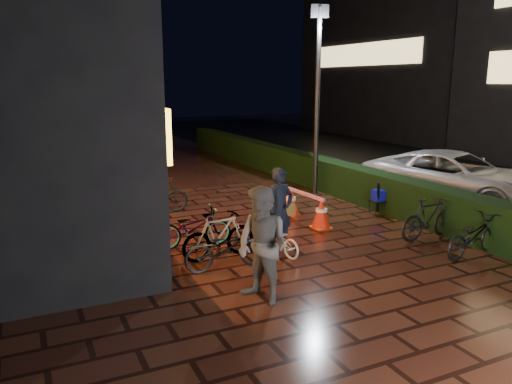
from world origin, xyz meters
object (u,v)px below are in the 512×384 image
van (454,177)px  bystander_person (262,246)px  cyclist (279,223)px  cart_assembly (380,196)px  traffic_barrier (305,207)px

van → bystander_person: bearing=-174.8°
bystander_person → cyclist: bystander_person is taller
bystander_person → cyclist: 2.24m
bystander_person → van: bearing=94.2°
van → cyclist: bearing=175.8°
bystander_person → van: bystander_person is taller
cart_assembly → bystander_person: bearing=-146.2°
bystander_person → traffic_barrier: (3.07, 3.77, -0.58)m
cyclist → traffic_barrier: (1.80, 1.94, -0.30)m
bystander_person → traffic_barrier: bearing=120.7°
bystander_person → cyclist: size_ratio=1.04×
bystander_person → cyclist: bearing=125.0°
cyclist → traffic_barrier: size_ratio=0.99×
bystander_person → cart_assembly: size_ratio=1.98×
van → cart_assembly: van is taller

